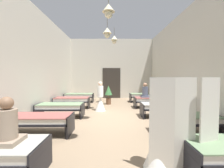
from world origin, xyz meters
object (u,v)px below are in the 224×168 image
at_px(bed_left_row_3, 72,100).
at_px(nurse_mid_aisle, 100,100).
at_px(nurse_near_aisle, 158,140).
at_px(potted_plant, 109,93).
at_px(bed_right_row_1, 186,119).
at_px(bed_left_row_4, 79,96).
at_px(bed_right_row_3, 152,100).
at_px(bed_right_row_4, 144,95).
at_px(bed_left_row_1, 39,119).
at_px(privacy_screen, 185,126).
at_px(bed_right_row_2, 164,107).
at_px(patient_seated_primary, 145,92).
at_px(patient_seated_secondary, 7,126).
at_px(bed_left_row_2, 61,107).

relative_size(bed_left_row_3, nurse_mid_aisle, 1.28).
height_order(nurse_near_aisle, potted_plant, nurse_near_aisle).
distance_m(bed_right_row_1, potted_plant, 5.40).
bearing_deg(bed_left_row_4, bed_right_row_3, -23.47).
distance_m(bed_left_row_4, bed_right_row_4, 4.38).
height_order(bed_left_row_1, privacy_screen, privacy_screen).
bearing_deg(bed_right_row_2, potted_plant, 129.21).
xyz_separation_m(bed_left_row_3, bed_left_row_4, (0.00, 1.90, 0.00)).
distance_m(bed_right_row_4, patient_seated_primary, 1.94).
distance_m(bed_left_row_1, bed_left_row_3, 3.80).
distance_m(bed_left_row_1, patient_seated_secondary, 1.96).
bearing_deg(nurse_mid_aisle, patient_seated_primary, -169.71).
height_order(bed_left_row_2, privacy_screen, privacy_screen).
height_order(bed_right_row_1, bed_right_row_4, same).
distance_m(bed_right_row_3, patient_seated_primary, 0.56).
height_order(bed_left_row_2, bed_left_row_3, same).
distance_m(bed_right_row_2, potted_plant, 3.79).
xyz_separation_m(bed_left_row_3, nurse_near_aisle, (2.99, -5.50, 0.09)).
xyz_separation_m(bed_left_row_4, patient_seated_secondary, (0.35, -7.59, 0.43)).
bearing_deg(bed_left_row_3, nurse_near_aisle, -61.42).
bearing_deg(nurse_mid_aisle, bed_right_row_1, 124.67).
xyz_separation_m(bed_left_row_2, bed_right_row_3, (4.38, 1.90, 0.00)).
bearing_deg(bed_left_row_2, bed_right_row_3, 23.47).
height_order(bed_right_row_2, bed_left_row_3, same).
bearing_deg(potted_plant, bed_left_row_3, -152.54).
height_order(bed_right_row_1, nurse_near_aisle, nurse_near_aisle).
bearing_deg(bed_left_row_4, bed_left_row_3, -90.00).
xyz_separation_m(bed_left_row_2, bed_left_row_3, (0.00, 1.90, 0.00)).
bearing_deg(nurse_mid_aisle, bed_left_row_4, -66.20).
height_order(bed_right_row_4, privacy_screen, privacy_screen).
relative_size(bed_right_row_4, patient_seated_primary, 2.38).
height_order(bed_right_row_4, nurse_mid_aisle, nurse_mid_aisle).
height_order(nurse_near_aisle, nurse_mid_aisle, same).
distance_m(bed_left_row_4, privacy_screen, 8.29).
xyz_separation_m(bed_right_row_1, nurse_mid_aisle, (-2.78, 3.07, 0.09)).
bearing_deg(bed_right_row_4, bed_left_row_1, -127.52).
bearing_deg(bed_right_row_4, bed_left_row_4, 180.00).
bearing_deg(bed_left_row_2, nurse_near_aisle, -50.22).
distance_m(bed_right_row_4, nurse_mid_aisle, 3.83).
height_order(bed_left_row_4, privacy_screen, privacy_screen).
xyz_separation_m(bed_right_row_4, patient_seated_secondary, (-4.03, -7.59, 0.43)).
bearing_deg(nurse_mid_aisle, bed_left_row_2, 28.58).
xyz_separation_m(bed_left_row_3, potted_plant, (1.99, 1.03, 0.27)).
height_order(bed_left_row_1, bed_right_row_3, same).
xyz_separation_m(bed_left_row_1, bed_right_row_4, (4.38, 5.70, 0.00)).
bearing_deg(patient_seated_secondary, privacy_screen, 0.95).
bearing_deg(bed_right_row_2, patient_seated_primary, 100.21).
distance_m(nurse_near_aisle, patient_seated_primary, 5.64).
height_order(bed_left_row_3, patient_seated_primary, patient_seated_primary).
xyz_separation_m(nurse_mid_aisle, patient_seated_primary, (2.43, 0.78, 0.34)).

